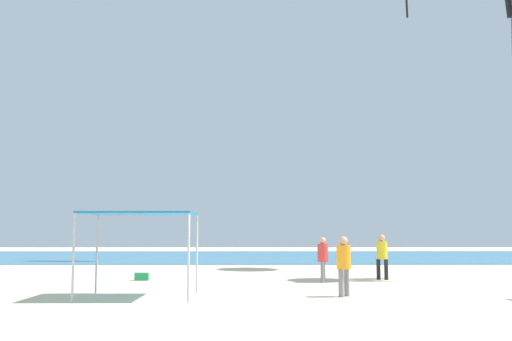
{
  "coord_description": "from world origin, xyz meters",
  "views": [
    {
      "loc": [
        0.58,
        -17.35,
        2.05
      ],
      "look_at": [
        0.8,
        13.11,
        5.21
      ],
      "focal_mm": 40.81,
      "sensor_mm": 36.0,
      "label": 1
    }
  ],
  "objects_px": {
    "canopy_tent": "(140,217)",
    "person_near_tent": "(382,253)",
    "person_central": "(344,261)",
    "cooler_box": "(142,276)",
    "person_rightmost": "(323,256)"
  },
  "relations": [
    {
      "from": "person_central",
      "to": "person_near_tent",
      "type": "bearing_deg",
      "value": -161.61
    },
    {
      "from": "person_near_tent",
      "to": "person_central",
      "type": "distance_m",
      "value": 6.82
    },
    {
      "from": "person_near_tent",
      "to": "person_rightmost",
      "type": "distance_m",
      "value": 2.93
    },
    {
      "from": "person_near_tent",
      "to": "cooler_box",
      "type": "bearing_deg",
      "value": -148.64
    },
    {
      "from": "canopy_tent",
      "to": "person_central",
      "type": "distance_m",
      "value": 6.51
    },
    {
      "from": "person_rightmost",
      "to": "cooler_box",
      "type": "distance_m",
      "value": 7.51
    },
    {
      "from": "cooler_box",
      "to": "person_near_tent",
      "type": "bearing_deg",
      "value": 1.56
    },
    {
      "from": "person_central",
      "to": "person_rightmost",
      "type": "height_order",
      "value": "person_central"
    },
    {
      "from": "canopy_tent",
      "to": "person_central",
      "type": "relative_size",
      "value": 1.81
    },
    {
      "from": "person_near_tent",
      "to": "person_central",
      "type": "xyz_separation_m",
      "value": [
        -2.61,
        -6.3,
        -0.0
      ]
    },
    {
      "from": "canopy_tent",
      "to": "cooler_box",
      "type": "xyz_separation_m",
      "value": [
        -1.07,
        6.24,
        -2.3
      ]
    },
    {
      "from": "canopy_tent",
      "to": "cooler_box",
      "type": "distance_m",
      "value": 6.73
    },
    {
      "from": "canopy_tent",
      "to": "person_near_tent",
      "type": "relative_size",
      "value": 1.8
    },
    {
      "from": "cooler_box",
      "to": "canopy_tent",
      "type": "bearing_deg",
      "value": -80.22
    },
    {
      "from": "person_central",
      "to": "person_rightmost",
      "type": "xyz_separation_m",
      "value": [
        -0.04,
        5.05,
        -0.05
      ]
    }
  ]
}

